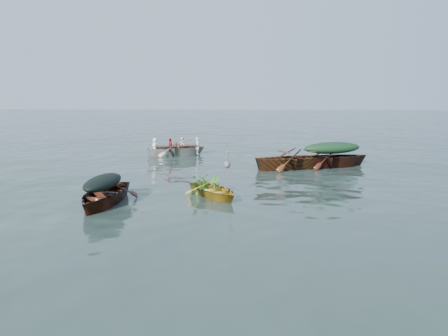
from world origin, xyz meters
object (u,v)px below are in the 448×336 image
(green_tarp_boat, at_px, (331,167))
(heron, at_px, (227,169))
(open_wooden_boat, at_px, (296,169))
(yellow_dinghy, at_px, (214,197))
(dark_covered_boat, at_px, (104,204))
(rowed_boat, at_px, (177,155))

(green_tarp_boat, relative_size, heron, 5.29)
(open_wooden_boat, distance_m, heron, 5.77)
(green_tarp_boat, distance_m, heron, 7.09)
(yellow_dinghy, relative_size, heron, 3.14)
(dark_covered_boat, xyz_separation_m, green_tarp_boat, (8.10, 6.84, 0.00))
(dark_covered_boat, xyz_separation_m, open_wooden_boat, (6.48, 6.34, 0.00))
(dark_covered_boat, height_order, green_tarp_boat, green_tarp_boat)
(green_tarp_boat, height_order, open_wooden_boat, open_wooden_boat)
(dark_covered_boat, distance_m, open_wooden_boat, 9.07)
(dark_covered_boat, relative_size, open_wooden_boat, 0.78)
(green_tarp_boat, distance_m, open_wooden_boat, 1.69)
(rowed_boat, bearing_deg, heron, 179.64)
(yellow_dinghy, xyz_separation_m, open_wooden_boat, (3.30, 5.28, 0.00))
(green_tarp_boat, bearing_deg, dark_covered_boat, 113.18)
(yellow_dinghy, relative_size, green_tarp_boat, 0.59)
(heron, bearing_deg, green_tarp_boat, 15.55)
(open_wooden_boat, height_order, heron, heron)
(dark_covered_boat, bearing_deg, yellow_dinghy, 23.29)
(green_tarp_boat, height_order, heron, heron)
(yellow_dinghy, height_order, green_tarp_boat, green_tarp_boat)
(open_wooden_boat, bearing_deg, rowed_boat, 37.70)
(yellow_dinghy, bearing_deg, rowed_boat, 70.28)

